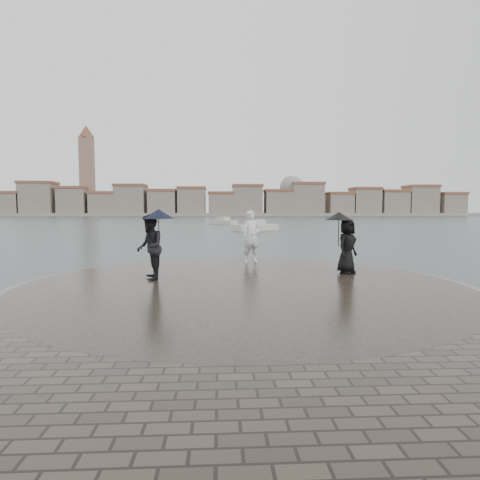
{
  "coord_description": "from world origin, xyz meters",
  "views": [
    {
      "loc": [
        -0.63,
        -7.46,
        2.36
      ],
      "look_at": [
        0.0,
        4.8,
        1.45
      ],
      "focal_mm": 30.0,
      "sensor_mm": 36.0,
      "label": 1
    }
  ],
  "objects": [
    {
      "name": "statue",
      "position": [
        0.59,
        7.72,
        1.36
      ],
      "size": [
        0.82,
        0.63,
        1.99
      ],
      "primitive_type": "imported",
      "rotation": [
        0.0,
        0.0,
        0.23
      ],
      "color": "white",
      "rests_on": "quay_tip"
    },
    {
      "name": "quay_tip",
      "position": [
        0.0,
        3.5,
        0.18
      ],
      "size": [
        11.9,
        11.9,
        0.36
      ],
      "primitive_type": "cylinder",
      "color": "#2D261E",
      "rests_on": "ground"
    },
    {
      "name": "visitor_left",
      "position": [
        -2.59,
        4.14,
        1.47
      ],
      "size": [
        1.17,
        1.1,
        2.04
      ],
      "color": "black",
      "rests_on": "quay_tip"
    },
    {
      "name": "visitor_right",
      "position": [
        3.36,
        5.03,
        1.43
      ],
      "size": [
        1.2,
        1.05,
        1.95
      ],
      "color": "black",
      "rests_on": "quay_tip"
    },
    {
      "name": "ground",
      "position": [
        0.0,
        0.0,
        0.0
      ],
      "size": [
        400.0,
        400.0,
        0.0
      ],
      "primitive_type": "plane",
      "color": "#2B3835",
      "rests_on": "ground"
    },
    {
      "name": "kerb_ring",
      "position": [
        0.0,
        3.5,
        0.16
      ],
      "size": [
        12.5,
        12.5,
        0.32
      ],
      "primitive_type": "cylinder",
      "color": "gray",
      "rests_on": "ground"
    },
    {
      "name": "boats",
      "position": [
        1.83,
        49.17,
        0.38
      ],
      "size": [
        8.75,
        25.1,
        1.5
      ],
      "color": "beige",
      "rests_on": "ground"
    },
    {
      "name": "far_skyline",
      "position": [
        -6.29,
        160.71,
        5.61
      ],
      "size": [
        260.0,
        20.0,
        37.0
      ],
      "color": "gray",
      "rests_on": "ground"
    }
  ]
}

